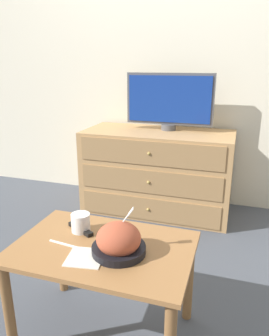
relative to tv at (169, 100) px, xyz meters
The scene contains 10 objects.
ground_plane 0.94m from the tv, 95.93° to the left, with size 12.00×12.00×0.00m, color #474C56.
wall_back 0.45m from the tv, 95.31° to the left, with size 12.00×0.05×2.60m.
dresser 0.59m from the tv, 127.39° to the right, with size 1.19×0.55×0.68m.
tv is the anchor object (origin of this frame).
coffee_table 1.58m from the tv, 88.23° to the right, with size 0.76×0.51×0.46m.
takeout_bowl 1.57m from the tv, 85.13° to the right, with size 0.22×0.22×0.19m.
drink_cup 1.46m from the tv, 94.20° to the right, with size 0.09×0.09×0.09m.
napkin 1.65m from the tv, 89.49° to the right, with size 0.16×0.16×0.00m.
knife 1.59m from the tv, 93.68° to the right, with size 0.19×0.03×0.01m.
remote_control 1.46m from the tv, 94.32° to the right, with size 0.15×0.10×0.02m.
Camera 1 is at (0.57, -2.81, 1.20)m, focal length 35.00 mm.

